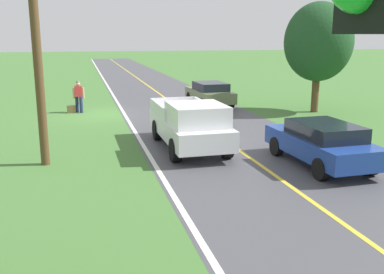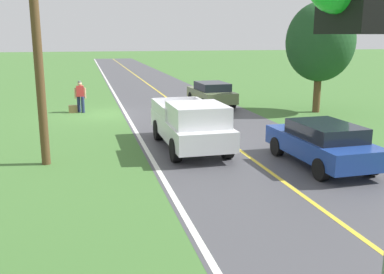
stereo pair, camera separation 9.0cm
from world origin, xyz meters
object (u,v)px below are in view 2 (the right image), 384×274
Objects in this scene: sedan_mid_oncoming at (322,143)px; sedan_near_oncoming at (211,93)px; utility_pole_roadside at (37,46)px; hitchhiker_walking at (80,95)px; pickup_truck_passing at (191,124)px; suitcase_carried at (73,109)px; traffic_light_mast at (383,169)px; tree_far_side_near at (320,42)px.

sedan_near_oncoming is at bearing -90.27° from sedan_mid_oncoming.
sedan_mid_oncoming is 0.59× the size of utility_pole_roadside.
pickup_truck_passing is (-3.95, 9.30, -0.01)m from hitchhiker_walking.
hitchhiker_walking is at bearing -58.32° from sedan_mid_oncoming.
hitchhiker_walking reaches higher than sedan_mid_oncoming.
suitcase_carried is 0.10× the size of sedan_near_oncoming.
hitchhiker_walking is 0.34× the size of traffic_light_mast.
suitcase_carried is (0.42, 0.07, -0.77)m from hitchhiker_walking.
utility_pole_roadside reaches higher than sedan_mid_oncoming.
tree_far_side_near is 15.36m from utility_pole_roadside.
suitcase_carried is at bearing -85.43° from traffic_light_mast.
traffic_light_mast is at bearing 6.20° from suitcase_carried.
pickup_truck_passing is 0.71× the size of utility_pole_roadside.
tree_far_side_near is (-13.01, 2.95, 3.57)m from suitcase_carried.
hitchhiker_walking is at bearing -66.97° from pickup_truck_passing.
sedan_mid_oncoming is at bearing 89.73° from sedan_near_oncoming.
hitchhiker_walking is 14.40m from sedan_mid_oncoming.
utility_pole_roadside reaches higher than pickup_truck_passing.
sedan_near_oncoming is at bearing -175.74° from hitchhiker_walking.
sedan_near_oncoming is at bearing -129.63° from utility_pole_roadside.
sedan_mid_oncoming and sedan_near_oncoming have the same top height.
tree_far_side_near is at bearing -119.27° from traffic_light_mast.
suitcase_carried is 0.10× the size of sedan_mid_oncoming.
pickup_truck_passing is at bearing -39.31° from sedan_mid_oncoming.
utility_pole_roadside is (1.11, 9.98, 2.81)m from hitchhiker_walking.
hitchhiker_walking is at bearing -13.50° from tree_far_side_near.
sedan_near_oncoming is (-0.06, -12.82, 0.00)m from sedan_mid_oncoming.
hitchhiker_walking reaches higher than sedan_near_oncoming.
utility_pole_roadside reaches higher than sedan_near_oncoming.
tree_far_side_near is at bearing 78.84° from suitcase_carried.
hitchhiker_walking is 23.15m from traffic_light_mast.
tree_far_side_near is 0.78× the size of utility_pole_roadside.
hitchhiker_walking is 13.24m from tree_far_side_near.
tree_far_side_near reaches higher than pickup_truck_passing.
utility_pole_roadside reaches higher than hitchhiker_walking.
hitchhiker_walking is 0.30× the size of tree_far_side_near.
traffic_light_mast is at bearing 93.51° from hitchhiker_walking.
pickup_truck_passing is 5.84m from utility_pole_roadside.
pickup_truck_passing is at bearing 113.03° from hitchhiker_walking.
suitcase_carried is 10.24m from pickup_truck_passing.
utility_pole_roadside is (0.69, 9.91, 3.58)m from suitcase_carried.
utility_pole_roadside is (13.70, 6.96, 0.02)m from tree_far_side_near.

